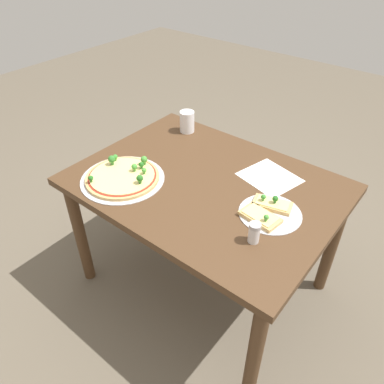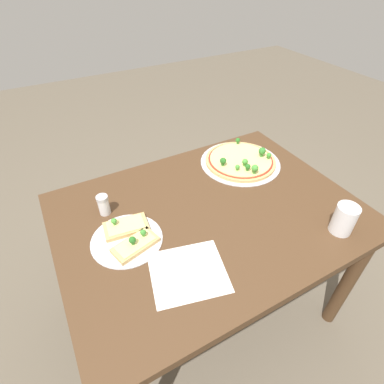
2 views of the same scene
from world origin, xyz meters
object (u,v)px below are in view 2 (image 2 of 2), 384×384
at_px(condiment_shaker, 104,205).
at_px(dining_table, 209,227).
at_px(pizza_tray_slice, 129,236).
at_px(drinking_cup, 344,219).
at_px(pizza_tray_whole, 241,161).

bearing_deg(condiment_shaker, dining_table, -27.53).
height_order(pizza_tray_slice, drinking_cup, drinking_cup).
bearing_deg(dining_table, condiment_shaker, 152.47).
bearing_deg(drinking_cup, condiment_shaker, 145.33).
bearing_deg(dining_table, pizza_tray_whole, 35.41).
height_order(dining_table, pizza_tray_slice, pizza_tray_slice).
bearing_deg(pizza_tray_slice, pizza_tray_whole, 17.55).
distance_m(dining_table, condiment_shaker, 0.44).
distance_m(pizza_tray_whole, drinking_cup, 0.55).
distance_m(pizza_tray_whole, condiment_shaker, 0.69).
bearing_deg(condiment_shaker, pizza_tray_whole, 2.49).
bearing_deg(pizza_tray_whole, dining_table, -144.59).
bearing_deg(pizza_tray_slice, condiment_shaker, 102.47).
xyz_separation_m(drinking_cup, condiment_shaker, (-0.75, 0.52, -0.02)).
height_order(dining_table, pizza_tray_whole, pizza_tray_whole).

